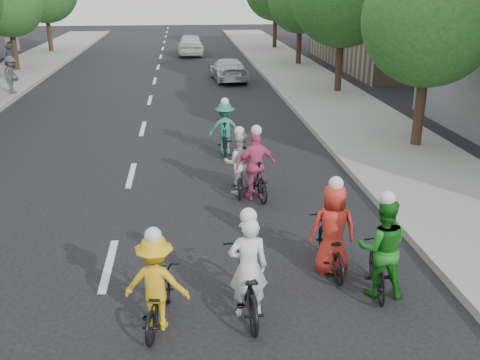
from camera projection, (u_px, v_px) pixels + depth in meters
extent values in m
plane|color=black|center=(109.00, 265.00, 10.02)|extent=(120.00, 120.00, 0.00)
cube|color=gray|center=(358.00, 121.00, 20.11)|extent=(4.00, 80.00, 0.15)
cube|color=#999993|center=(307.00, 122.00, 19.91)|extent=(0.18, 80.00, 0.18)
cylinder|color=black|center=(15.00, 52.00, 31.18)|extent=(0.32, 0.32, 2.27)
sphere|color=#1D541C|center=(7.00, 1.00, 30.19)|extent=(4.00, 4.00, 4.00)
cylinder|color=black|center=(50.00, 36.00, 39.53)|extent=(0.32, 0.32, 2.48)
cylinder|color=black|center=(419.00, 114.00, 16.65)|extent=(0.32, 0.32, 2.27)
sphere|color=#1D541C|center=(430.00, 19.00, 15.66)|extent=(4.00, 4.00, 4.00)
cylinder|color=black|center=(339.00, 67.00, 25.00)|extent=(0.32, 0.32, 2.48)
cylinder|color=black|center=(299.00, 47.00, 33.43)|extent=(0.32, 0.32, 2.27)
sphere|color=#1D541C|center=(300.00, 0.00, 32.44)|extent=(4.00, 4.00, 4.00)
cylinder|color=black|center=(275.00, 33.00, 41.78)|extent=(0.32, 0.32, 2.48)
imported|color=black|center=(255.00, 177.00, 13.06)|extent=(0.80, 1.72, 1.00)
imported|color=#E55187|center=(256.00, 165.00, 12.85)|extent=(1.06, 0.61, 1.70)
sphere|color=silver|center=(256.00, 130.00, 12.55)|extent=(0.26, 0.26, 0.26)
imported|color=black|center=(239.00, 176.00, 13.40)|extent=(0.72, 1.68, 0.86)
imported|color=silver|center=(239.00, 163.00, 13.18)|extent=(0.82, 0.66, 1.58)
sphere|color=silver|center=(239.00, 132.00, 12.90)|extent=(0.26, 0.26, 0.26)
imported|color=black|center=(247.00, 284.00, 8.47)|extent=(0.69, 1.90, 0.99)
imported|color=silver|center=(248.00, 267.00, 8.25)|extent=(0.63, 0.42, 1.70)
sphere|color=silver|center=(248.00, 216.00, 7.95)|extent=(0.26, 0.26, 0.26)
imported|color=black|center=(158.00, 300.00, 8.19)|extent=(0.83, 1.65, 0.83)
imported|color=gold|center=(156.00, 283.00, 7.98)|extent=(1.08, 0.74, 1.53)
sphere|color=silver|center=(153.00, 236.00, 7.70)|extent=(0.26, 0.26, 0.26)
imported|color=black|center=(330.00, 246.00, 9.77)|extent=(0.62, 1.74, 0.91)
imported|color=red|center=(333.00, 229.00, 9.54)|extent=(0.83, 0.55, 1.70)
sphere|color=silver|center=(336.00, 184.00, 9.24)|extent=(0.26, 0.26, 0.26)
imported|color=black|center=(225.00, 136.00, 16.48)|extent=(0.62, 1.76, 1.04)
imported|color=#2A8067|center=(225.00, 128.00, 16.29)|extent=(1.07, 0.67, 1.59)
sphere|color=silver|center=(225.00, 102.00, 16.00)|extent=(0.26, 0.26, 0.26)
imported|color=black|center=(378.00, 267.00, 9.06)|extent=(0.68, 1.53, 0.89)
imported|color=#186E19|center=(382.00, 248.00, 8.82)|extent=(0.95, 0.80, 1.73)
sphere|color=silver|center=(387.00, 198.00, 8.51)|extent=(0.26, 0.26, 0.26)
imported|color=silver|center=(228.00, 69.00, 28.58)|extent=(2.02, 4.20, 1.18)
imported|color=silver|center=(191.00, 44.00, 38.43)|extent=(1.85, 4.51, 1.53)
imported|color=#474551|center=(11.00, 75.00, 24.43)|extent=(0.78, 1.17, 1.70)
imported|color=#4A4B56|center=(11.00, 62.00, 27.49)|extent=(0.66, 1.18, 1.90)
imported|color=#4B4C58|center=(12.00, 55.00, 31.79)|extent=(0.51, 0.77, 1.55)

